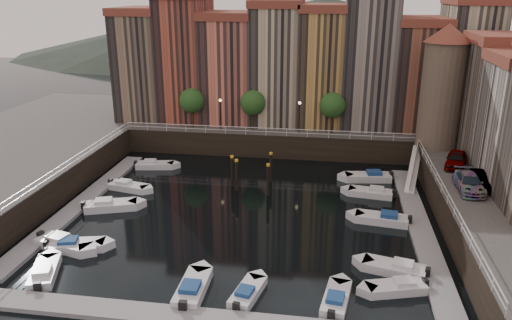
% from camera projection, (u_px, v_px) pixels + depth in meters
% --- Properties ---
extents(ground, '(200.00, 200.00, 0.00)m').
position_uv_depth(ground, '(244.00, 211.00, 48.09)').
color(ground, black).
rests_on(ground, ground).
extents(quay_far, '(80.00, 20.00, 3.00)m').
position_uv_depth(quay_far, '(275.00, 126.00, 71.89)').
color(quay_far, black).
rests_on(quay_far, ground).
extents(dock_left, '(2.00, 28.00, 0.35)m').
position_uv_depth(dock_left, '(81.00, 203.00, 49.43)').
color(dock_left, gray).
rests_on(dock_left, ground).
extents(dock_right, '(2.00, 28.00, 0.35)m').
position_uv_depth(dock_right, '(419.00, 226.00, 44.77)').
color(dock_right, gray).
rests_on(dock_right, ground).
extents(dock_near, '(30.00, 2.00, 0.35)m').
position_uv_depth(dock_near, '(197.00, 319.00, 32.15)').
color(dock_near, gray).
rests_on(dock_near, ground).
extents(mountains, '(145.00, 100.00, 18.00)m').
position_uv_depth(mountains, '(314.00, 33.00, 148.04)').
color(mountains, '#2D382D').
rests_on(mountains, ground).
extents(far_terrace, '(48.70, 10.30, 17.50)m').
position_uv_depth(far_terrace, '(299.00, 63.00, 66.00)').
color(far_terrace, '#7C654F').
rests_on(far_terrace, quay_far).
extents(corner_tower, '(5.20, 5.20, 13.80)m').
position_uv_depth(corner_tower, '(443.00, 85.00, 55.43)').
color(corner_tower, '#6B5B4C').
rests_on(corner_tower, quay_right).
extents(promenade_trees, '(21.20, 3.20, 5.20)m').
position_uv_depth(promenade_trees, '(258.00, 103.00, 63.14)').
color(promenade_trees, black).
rests_on(promenade_trees, quay_far).
extents(street_lamps, '(10.36, 0.36, 4.18)m').
position_uv_depth(street_lamps, '(259.00, 110.00, 62.38)').
color(street_lamps, black).
rests_on(street_lamps, quay_far).
extents(railings, '(36.08, 34.04, 0.52)m').
position_uv_depth(railings, '(252.00, 158.00, 51.42)').
color(railings, white).
rests_on(railings, ground).
extents(gangway, '(2.78, 8.32, 3.73)m').
position_uv_depth(gangway, '(414.00, 167.00, 54.35)').
color(gangway, white).
rests_on(gangway, ground).
extents(mooring_pilings, '(4.53, 4.07, 3.78)m').
position_uv_depth(mooring_pilings, '(252.00, 174.00, 53.04)').
color(mooring_pilings, black).
rests_on(mooring_pilings, ground).
extents(boat_left_0, '(5.31, 3.06, 1.19)m').
position_uv_depth(boat_left_0, '(63.00, 244.00, 41.13)').
color(boat_left_0, silver).
rests_on(boat_left_0, ground).
extents(boat_left_1, '(4.93, 2.83, 1.10)m').
position_uv_depth(boat_left_1, '(75.00, 246.00, 40.88)').
color(boat_left_1, silver).
rests_on(boat_left_1, ground).
extents(boat_left_2, '(5.32, 3.42, 1.20)m').
position_uv_depth(boat_left_2, '(110.00, 206.00, 48.33)').
color(boat_left_2, silver).
rests_on(boat_left_2, ground).
extents(boat_left_3, '(4.77, 2.57, 1.07)m').
position_uv_depth(boat_left_3, '(128.00, 186.00, 53.11)').
color(boat_left_3, silver).
rests_on(boat_left_3, ground).
extents(boat_left_4, '(4.80, 2.39, 1.08)m').
position_uv_depth(boat_left_4, '(154.00, 165.00, 59.54)').
color(boat_left_4, silver).
rests_on(boat_left_4, ground).
extents(boat_right_0, '(4.57, 2.76, 1.02)m').
position_uv_depth(boat_right_0, '(397.00, 287.00, 35.20)').
color(boat_right_0, silver).
rests_on(boat_right_0, ground).
extents(boat_right_1, '(5.04, 2.91, 1.13)m').
position_uv_depth(boat_right_1, '(396.00, 268.00, 37.53)').
color(boat_right_1, silver).
rests_on(boat_right_1, ground).
extents(boat_right_2, '(5.13, 2.46, 1.15)m').
position_uv_depth(boat_right_2, '(383.00, 219.00, 45.58)').
color(boat_right_2, silver).
rests_on(boat_right_2, ground).
extents(boat_right_3, '(4.84, 2.32, 1.09)m').
position_uv_depth(boat_right_3, '(372.00, 193.00, 51.46)').
color(boat_right_3, silver).
rests_on(boat_right_3, ground).
extents(boat_right_4, '(5.38, 2.57, 1.21)m').
position_uv_depth(boat_right_4, '(369.00, 177.00, 55.64)').
color(boat_right_4, silver).
rests_on(boat_right_4, ground).
extents(boat_near_0, '(3.12, 4.82, 1.09)m').
position_uv_depth(boat_near_0, '(44.00, 272.00, 37.02)').
color(boat_near_0, silver).
rests_on(boat_near_0, ground).
extents(boat_near_1, '(1.86, 5.02, 1.15)m').
position_uv_depth(boat_near_1, '(192.00, 289.00, 34.98)').
color(boat_near_1, silver).
rests_on(boat_near_1, ground).
extents(boat_near_2, '(2.32, 4.31, 0.97)m').
position_uv_depth(boat_near_2, '(247.00, 293.00, 34.61)').
color(boat_near_2, silver).
rests_on(boat_near_2, ground).
extents(boat_near_3, '(2.23, 4.56, 1.02)m').
position_uv_depth(boat_near_3, '(336.00, 299.00, 33.86)').
color(boat_near_3, silver).
rests_on(boat_near_3, ground).
extents(car_a, '(3.16, 5.06, 1.61)m').
position_uv_depth(car_a, '(456.00, 160.00, 50.65)').
color(car_a, gray).
rests_on(car_a, quay_right).
extents(car_b, '(1.60, 4.57, 1.51)m').
position_uv_depth(car_b, '(484.00, 181.00, 45.35)').
color(car_b, gray).
rests_on(car_b, quay_right).
extents(car_c, '(2.12, 5.19, 1.51)m').
position_uv_depth(car_c, '(469.00, 184.00, 44.72)').
color(car_c, gray).
rests_on(car_c, quay_right).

